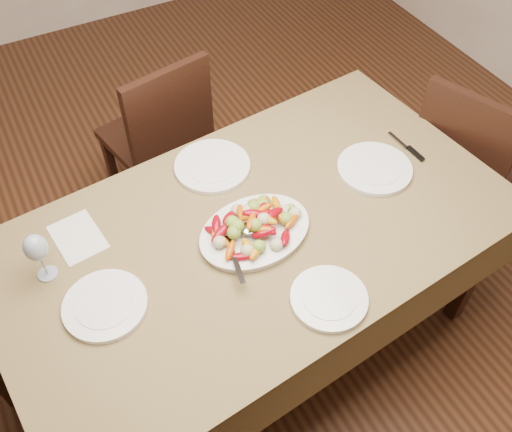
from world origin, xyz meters
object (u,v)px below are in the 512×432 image
Objects in this scene: chair_right at (469,162)px; wine_glass at (39,256)px; dining_table at (256,288)px; plate_far at (212,166)px; plate_near at (329,299)px; plate_left at (105,305)px; plate_right at (375,169)px; chair_far at (154,136)px; serving_platter at (255,233)px.

wine_glass is (-1.86, 0.06, 0.39)m from chair_right.
dining_table is 0.52m from plate_far.
plate_left is at bearing 153.73° from plate_near.
dining_table is 0.66m from plate_right.
plate_right is at bearing -29.58° from plate_far.
chair_right reaches higher than dining_table.
plate_left is at bearing -58.91° from wine_glass.
plate_near is 0.93m from wine_glass.
wine_glass is (-0.13, 0.21, 0.09)m from plate_left.
plate_far is at bearing 56.90° from chair_right.
chair_far is at bearing 93.08° from dining_table.
serving_platter is at bearing 74.85° from chair_right.
serving_platter is at bearing -92.12° from plate_far.
chair_far is at bearing 122.89° from plate_right.
wine_glass is at bearing -164.17° from plate_far.
plate_right and plate_far have the same top height.
wine_glass is (-0.69, -0.20, 0.09)m from plate_far.
plate_near is at bearing 91.98° from chair_right.
chair_right is (1.22, -0.86, 0.00)m from chair_far.
serving_platter is (0.03, -0.97, 0.30)m from chair_far.
plate_near is at bearing -84.66° from plate_far.
chair_far is (-0.05, 0.95, 0.10)m from dining_table.
plate_right is 0.62m from plate_far.
plate_near reaches higher than dining_table.
plate_right is 0.98× the size of plate_far.
serving_platter is 1.93× the size of wine_glass.
plate_far is at bearing 15.83° from wine_glass.
plate_far is at bearing 150.42° from plate_right.
chair_far is 1.10m from wine_glass.
serving_platter is (-0.02, -0.03, 0.39)m from dining_table.
serving_platter reaches higher than dining_table.
chair_far is at bearing 62.64° from plate_left.
dining_table is 8.98× the size of wine_glass.
dining_table is at bearing 73.57° from chair_right.
plate_right is (1.11, 0.10, 0.00)m from plate_left.
chair_far is 1.17m from plate_left.
plate_right is at bearing 40.77° from plate_near.
chair_right is at bearing 133.63° from chair_far.
wine_glass is at bearing 174.82° from plate_right.
serving_platter is at bearing -14.56° from wine_glass.
chair_far reaches higher than plate_far.
dining_table is at bearing -11.97° from wine_glass.
serving_platter is 1.59× the size of plate_near.
chair_far is 1.36m from plate_near.
plate_far is at bearing 83.10° from chair_far.
plate_left is (-0.52, -1.01, 0.29)m from chair_far.
plate_near is at bearing -80.73° from dining_table.
plate_near is (0.07, -0.72, 0.00)m from plate_far.
chair_far is 1.49m from chair_right.
plate_left is (-0.55, -0.03, -0.00)m from serving_platter.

